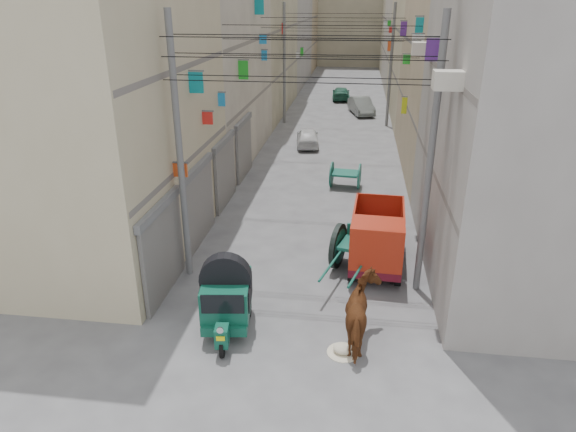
% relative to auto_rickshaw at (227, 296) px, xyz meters
% --- Properties ---
extents(ground, '(140.00, 140.00, 0.00)m').
position_rel_auto_rickshaw_xyz_m(ground, '(1.64, -3.24, -0.99)').
color(ground, '#4C4C4E').
rests_on(ground, ground).
extents(building_row_left, '(8.00, 62.00, 14.00)m').
position_rel_auto_rickshaw_xyz_m(building_row_left, '(-6.35, 30.89, 5.47)').
color(building_row_left, tan).
rests_on(building_row_left, ground).
extents(building_row_right, '(8.00, 62.00, 14.00)m').
position_rel_auto_rickshaw_xyz_m(building_row_right, '(9.64, 30.89, 5.47)').
color(building_row_right, gray).
rests_on(building_row_right, ground).
extents(end_cap_building, '(22.00, 10.00, 13.00)m').
position_rel_auto_rickshaw_xyz_m(end_cap_building, '(1.64, 62.76, 5.51)').
color(end_cap_building, tan).
rests_on(end_cap_building, ground).
extents(shutters_left, '(0.18, 14.40, 2.88)m').
position_rel_auto_rickshaw_xyz_m(shutters_left, '(-2.28, 7.14, 0.51)').
color(shutters_left, '#535459').
rests_on(shutters_left, ground).
extents(signboards, '(8.22, 40.52, 5.67)m').
position_rel_auto_rickshaw_xyz_m(signboards, '(1.63, 18.42, 2.45)').
color(signboards, red).
rests_on(signboards, ground).
extents(ac_units, '(0.70, 6.55, 3.35)m').
position_rel_auto_rickshaw_xyz_m(ac_units, '(5.29, 4.43, 6.45)').
color(ac_units, beige).
rests_on(ac_units, ground).
extents(utility_poles, '(7.40, 22.20, 8.00)m').
position_rel_auto_rickshaw_xyz_m(utility_poles, '(1.64, 13.76, 3.01)').
color(utility_poles, '#5B5B5D').
rests_on(utility_poles, ground).
extents(overhead_cables, '(7.40, 22.52, 1.12)m').
position_rel_auto_rickshaw_xyz_m(overhead_cables, '(1.64, 11.16, 5.78)').
color(overhead_cables, black).
rests_on(overhead_cables, ground).
extents(auto_rickshaw, '(1.56, 2.44, 1.67)m').
position_rel_auto_rickshaw_xyz_m(auto_rickshaw, '(0.00, 0.00, 0.00)').
color(auto_rickshaw, black).
rests_on(auto_rickshaw, ground).
extents(tonga_cart, '(2.09, 3.53, 1.50)m').
position_rel_auto_rickshaw_xyz_m(tonga_cart, '(3.44, 3.66, -0.20)').
color(tonga_cart, black).
rests_on(tonga_cart, ground).
extents(mini_truck, '(1.82, 3.74, 2.06)m').
position_rel_auto_rickshaw_xyz_m(mini_truck, '(4.01, 3.73, 0.00)').
color(mini_truck, black).
rests_on(mini_truck, ground).
extents(second_cart, '(1.48, 1.34, 1.21)m').
position_rel_auto_rickshaw_xyz_m(second_cart, '(2.78, 11.61, -0.34)').
color(second_cart, '#125343').
rests_on(second_cart, ground).
extents(feed_sack, '(0.51, 0.41, 0.26)m').
position_rel_auto_rickshaw_xyz_m(feed_sack, '(3.13, -0.67, -0.86)').
color(feed_sack, beige).
rests_on(feed_sack, ground).
extents(horse, '(1.00, 2.10, 1.76)m').
position_rel_auto_rickshaw_xyz_m(horse, '(3.60, -0.24, -0.11)').
color(horse, brown).
rests_on(horse, ground).
extents(distant_car_white, '(1.69, 3.36, 1.10)m').
position_rel_auto_rickshaw_xyz_m(distant_car_white, '(0.31, 18.70, -0.44)').
color(distant_car_white, silver).
rests_on(distant_car_white, ground).
extents(distant_car_grey, '(2.23, 4.04, 1.26)m').
position_rel_auto_rickshaw_xyz_m(distant_car_grey, '(3.46, 28.48, -0.35)').
color(distant_car_grey, '#555A57').
rests_on(distant_car_grey, ground).
extents(distant_car_green, '(1.64, 3.72, 1.06)m').
position_rel_auto_rickshaw_xyz_m(distant_car_green, '(1.69, 34.40, -0.45)').
color(distant_car_green, '#1C543E').
rests_on(distant_car_green, ground).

